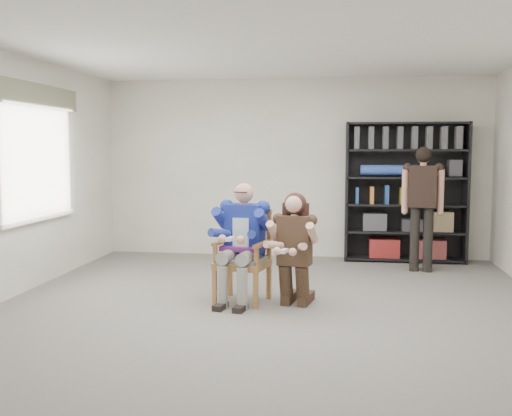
% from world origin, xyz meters
% --- Properties ---
extents(room_shell, '(6.00, 7.00, 2.80)m').
position_xyz_m(room_shell, '(0.00, 0.00, 1.40)').
color(room_shell, beige).
rests_on(room_shell, ground).
extents(floor, '(6.00, 7.00, 0.01)m').
position_xyz_m(floor, '(0.00, 0.00, 0.00)').
color(floor, slate).
rests_on(floor, ground).
extents(window_left, '(0.16, 2.00, 1.75)m').
position_xyz_m(window_left, '(-2.95, 1.00, 1.63)').
color(window_left, white).
rests_on(window_left, room_shell).
extents(armchair, '(0.70, 0.68, 1.03)m').
position_xyz_m(armchair, '(-0.34, 0.53, 0.52)').
color(armchair, '#A46231').
rests_on(armchair, floor).
extents(seated_man, '(0.72, 0.90, 1.34)m').
position_xyz_m(seated_man, '(-0.34, 0.53, 0.67)').
color(seated_man, navy).
rests_on(seated_man, floor).
extents(kneeling_woman, '(0.67, 0.91, 1.23)m').
position_xyz_m(kneeling_woman, '(0.24, 0.41, 0.61)').
color(kneeling_woman, '#332218').
rests_on(kneeling_woman, floor).
extents(bookshelf, '(1.80, 0.38, 2.10)m').
position_xyz_m(bookshelf, '(1.70, 3.28, 1.05)').
color(bookshelf, black).
rests_on(bookshelf, floor).
extents(standing_man, '(0.57, 0.38, 1.73)m').
position_xyz_m(standing_man, '(1.85, 2.53, 0.86)').
color(standing_man, black).
rests_on(standing_man, floor).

